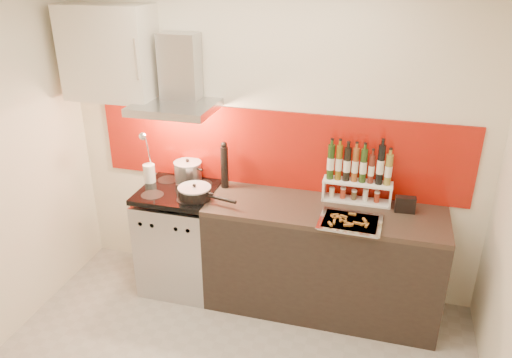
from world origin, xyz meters
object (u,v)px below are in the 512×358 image
(counter, at_px, (322,259))
(stock_pot, at_px, (188,171))
(range_stove, at_px, (181,239))
(saute_pan, at_px, (195,192))
(pepper_mill, at_px, (224,166))
(baking_tray, at_px, (350,222))

(counter, height_order, stock_pot, stock_pot)
(range_stove, xyz_separation_m, counter, (1.20, 0.00, 0.01))
(counter, relative_size, saute_pan, 3.64)
(range_stove, xyz_separation_m, saute_pan, (0.20, -0.10, 0.52))
(range_stove, bearing_deg, pepper_mill, 25.44)
(stock_pot, distance_m, saute_pan, 0.34)
(saute_pan, bearing_deg, pepper_mill, 60.90)
(range_stove, distance_m, pepper_mill, 0.76)
(counter, relative_size, stock_pot, 7.80)
(range_stove, bearing_deg, stock_pot, 82.79)
(baking_tray, bearing_deg, stock_pot, 165.21)
(pepper_mill, bearing_deg, range_stove, -154.56)
(counter, height_order, baking_tray, baking_tray)
(stock_pot, bearing_deg, baking_tray, -14.79)
(saute_pan, relative_size, baking_tray, 1.10)
(range_stove, bearing_deg, baking_tray, -7.41)
(pepper_mill, relative_size, baking_tray, 0.88)
(counter, xyz_separation_m, pepper_mill, (-0.85, 0.16, 0.64))
(saute_pan, bearing_deg, stock_pot, 121.83)
(counter, bearing_deg, range_stove, -179.77)
(range_stove, xyz_separation_m, baking_tray, (1.40, -0.18, 0.47))
(saute_pan, xyz_separation_m, baking_tray, (1.20, -0.08, -0.04))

